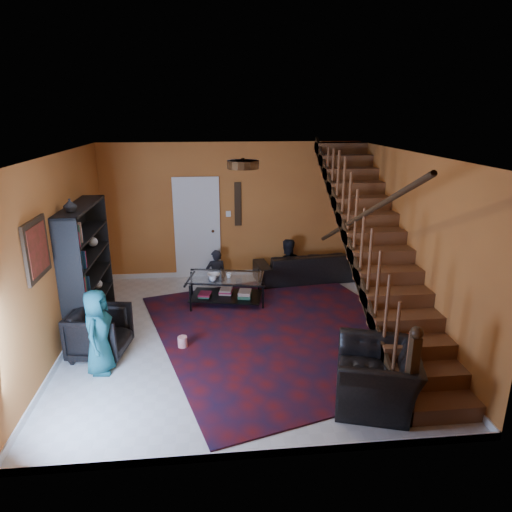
# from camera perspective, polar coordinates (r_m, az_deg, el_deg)

# --- Properties ---
(floor) EXTENTS (5.50, 5.50, 0.00)m
(floor) POSITION_cam_1_polar(r_m,az_deg,el_deg) (7.35, -1.92, -9.66)
(floor) COLOR beige
(floor) RESTS_ON ground
(room) EXTENTS (5.50, 5.50, 5.50)m
(room) POSITION_cam_1_polar(r_m,az_deg,el_deg) (8.57, -11.52, -5.54)
(room) COLOR #C16C2A
(room) RESTS_ON ground
(staircase) EXTENTS (0.95, 5.02, 3.18)m
(staircase) POSITION_cam_1_polar(r_m,az_deg,el_deg) (7.27, 14.88, 1.29)
(staircase) COLOR brown
(staircase) RESTS_ON floor
(bookshelf) EXTENTS (0.35, 1.80, 2.00)m
(bookshelf) POSITION_cam_1_polar(r_m,az_deg,el_deg) (7.77, -20.31, -1.54)
(bookshelf) COLOR black
(bookshelf) RESTS_ON floor
(door) EXTENTS (0.82, 0.05, 2.05)m
(door) POSITION_cam_1_polar(r_m,az_deg,el_deg) (9.54, -7.34, 3.25)
(door) COLOR silver
(door) RESTS_ON floor
(framed_picture) EXTENTS (0.04, 0.74, 0.74)m
(framed_picture) POSITION_cam_1_polar(r_m,az_deg,el_deg) (6.23, -25.76, 0.77)
(framed_picture) COLOR maroon
(framed_picture) RESTS_ON room
(wall_hanging) EXTENTS (0.14, 0.03, 0.90)m
(wall_hanging) POSITION_cam_1_polar(r_m,az_deg,el_deg) (9.45, -2.28, 6.50)
(wall_hanging) COLOR black
(wall_hanging) RESTS_ON room
(ceiling_fixture) EXTENTS (0.40, 0.40, 0.10)m
(ceiling_fixture) POSITION_cam_1_polar(r_m,az_deg,el_deg) (5.77, -1.64, 11.36)
(ceiling_fixture) COLOR #3F2814
(ceiling_fixture) RESTS_ON room
(rug) EXTENTS (4.91, 5.28, 0.02)m
(rug) POSITION_cam_1_polar(r_m,az_deg,el_deg) (7.45, 3.68, -9.23)
(rug) COLOR #4B0D0F
(rug) RESTS_ON floor
(sofa) EXTENTS (2.13, 1.05, 0.60)m
(sofa) POSITION_cam_1_polar(r_m,az_deg,el_deg) (9.54, 6.10, -1.27)
(sofa) COLOR black
(sofa) RESTS_ON floor
(armchair_left) EXTENTS (0.89, 0.87, 0.70)m
(armchair_left) POSITION_cam_1_polar(r_m,az_deg,el_deg) (6.98, -18.94, -9.03)
(armchair_left) COLOR black
(armchair_left) RESTS_ON floor
(armchair_right) EXTENTS (1.21, 1.30, 0.70)m
(armchair_right) POSITION_cam_1_polar(r_m,az_deg,el_deg) (5.82, 14.88, -14.33)
(armchair_right) COLOR black
(armchair_right) RESTS_ON floor
(person_adult_a) EXTENTS (0.44, 0.32, 1.15)m
(person_adult_a) POSITION_cam_1_polar(r_m,az_deg,el_deg) (9.45, -4.98, -2.55)
(person_adult_a) COLOR black
(person_adult_a) RESTS_ON sofa
(person_adult_b) EXTENTS (0.67, 0.54, 1.33)m
(person_adult_b) POSITION_cam_1_polar(r_m,az_deg,el_deg) (9.54, 3.84, -1.73)
(person_adult_b) COLOR black
(person_adult_b) RESTS_ON sofa
(person_child) EXTENTS (0.45, 0.62, 1.18)m
(person_child) POSITION_cam_1_polar(r_m,az_deg,el_deg) (6.46, -19.14, -8.93)
(person_child) COLOR #175057
(person_child) RESTS_ON armchair_left
(coffee_table) EXTENTS (1.47, 1.04, 0.51)m
(coffee_table) POSITION_cam_1_polar(r_m,az_deg,el_deg) (8.37, -3.75, -3.96)
(coffee_table) COLOR black
(coffee_table) RESTS_ON floor
(cup_a) EXTENTS (0.17, 0.17, 0.10)m
(cup_a) POSITION_cam_1_polar(r_m,az_deg,el_deg) (8.09, -5.44, -2.80)
(cup_a) COLOR #999999
(cup_a) RESTS_ON coffee_table
(cup_b) EXTENTS (0.11, 0.11, 0.09)m
(cup_b) POSITION_cam_1_polar(r_m,az_deg,el_deg) (8.23, -3.41, -2.44)
(cup_b) COLOR #999999
(cup_b) RESTS_ON coffee_table
(bowl) EXTENTS (0.23, 0.23, 0.06)m
(bowl) POSITION_cam_1_polar(r_m,az_deg,el_deg) (8.30, -5.32, -2.42)
(bowl) COLOR #999999
(bowl) RESTS_ON coffee_table
(vase) EXTENTS (0.18, 0.18, 0.19)m
(vase) POSITION_cam_1_polar(r_m,az_deg,el_deg) (7.03, -22.24, 5.87)
(vase) COLOR #999999
(vase) RESTS_ON bookshelf
(popcorn_bucket) EXTENTS (0.17, 0.17, 0.16)m
(popcorn_bucket) POSITION_cam_1_polar(r_m,az_deg,el_deg) (6.98, -9.17, -10.53)
(popcorn_bucket) COLOR red
(popcorn_bucket) RESTS_ON rug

